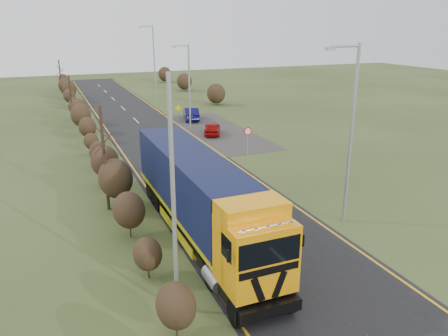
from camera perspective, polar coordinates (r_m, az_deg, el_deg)
ground at (r=24.34m, az=2.01°, el=-6.54°), size 160.00×160.00×0.00m
road at (r=33.08m, az=-5.16°, el=0.22°), size 8.00×120.00×0.02m
layby at (r=44.25m, az=-1.02°, el=4.92°), size 6.00×18.00×0.02m
lane_markings at (r=32.79m, az=-5.00°, el=0.10°), size 7.52×116.00×0.01m
hedgerow at (r=29.45m, az=-15.18°, el=0.64°), size 2.24×102.04×6.05m
lorry at (r=21.26m, az=-3.27°, el=-3.35°), size 2.94×15.09×4.20m
car_red_hatchback at (r=42.53m, az=-1.54°, el=5.21°), size 2.79×3.96×1.25m
car_blue_sedan at (r=49.37m, az=-4.31°, el=7.09°), size 2.43×4.52×1.41m
streetlight_near at (r=23.17m, az=16.11°, el=5.00°), size 1.99×0.19×9.38m
streetlight_mid at (r=45.16m, az=-4.68°, el=11.04°), size 1.79×0.18×8.37m
streetlight_far at (r=63.13m, az=-9.23°, el=13.84°), size 2.15×0.20×10.15m
left_pole at (r=15.18m, az=-6.63°, el=-4.37°), size 0.16×0.16×8.78m
speed_sign at (r=35.09m, az=3.10°, el=4.22°), size 0.67×0.10×2.44m
warning_board at (r=48.41m, az=-6.01°, el=7.35°), size 0.72×0.11×1.89m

